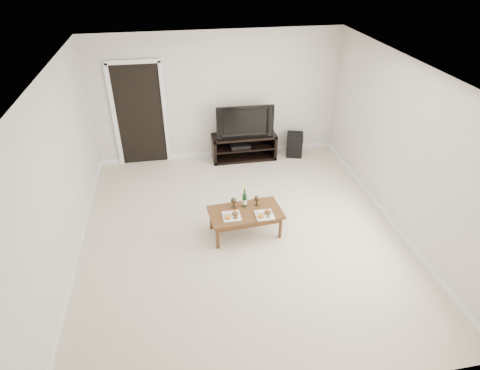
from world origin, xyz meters
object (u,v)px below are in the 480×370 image
(subwoofer, at_px, (294,145))
(coffee_table, at_px, (245,222))
(television, at_px, (244,120))
(media_console, at_px, (244,147))

(subwoofer, bearing_deg, coffee_table, -105.69)
(television, height_order, subwoofer, television)
(television, relative_size, coffee_table, 1.04)
(subwoofer, distance_m, coffee_table, 2.91)
(media_console, relative_size, coffee_table, 1.19)
(television, bearing_deg, subwoofer, -0.01)
(subwoofer, xyz_separation_m, coffee_table, (-1.54, -2.46, -0.04))
(media_console, height_order, television, television)
(media_console, bearing_deg, television, 180.00)
(subwoofer, relative_size, coffee_table, 0.45)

